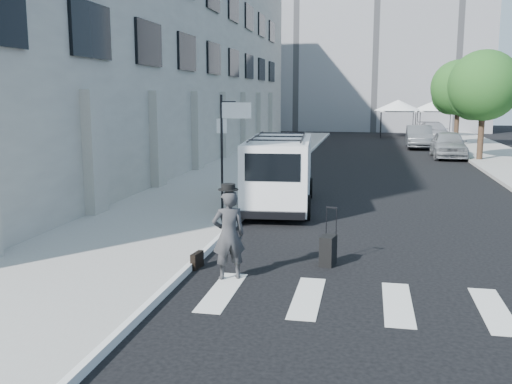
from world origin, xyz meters
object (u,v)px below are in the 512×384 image
at_px(briefcase, 197,260).
at_px(parked_car_a, 448,144).
at_px(parked_car_c, 433,132).
at_px(cargo_van, 280,171).
at_px(businessman, 229,235).
at_px(suitcase, 328,250).
at_px(parked_car_b, 419,137).

height_order(briefcase, parked_car_a, parked_car_a).
bearing_deg(parked_car_c, cargo_van, -109.77).
bearing_deg(businessman, suitcase, -170.01).
bearing_deg(parked_car_b, suitcase, -96.97).
height_order(parked_car_a, parked_car_c, parked_car_a).
height_order(cargo_van, parked_car_a, cargo_van).
bearing_deg(cargo_van, parked_car_a, 60.87).
bearing_deg(briefcase, businessman, -26.15).
relative_size(suitcase, parked_car_c, 0.24).
height_order(businessman, cargo_van, cargo_van).
distance_m(businessman, suitcase, 2.37).
xyz_separation_m(businessman, briefcase, (-0.84, 0.56, -0.73)).
xyz_separation_m(businessman, suitcase, (1.88, 1.32, -0.57)).
height_order(parked_car_b, parked_car_c, parked_car_b).
relative_size(briefcase, parked_car_c, 0.09).
distance_m(briefcase, parked_car_b, 30.25).
distance_m(briefcase, parked_car_c, 36.57).
bearing_deg(parked_car_c, parked_car_a, -96.38).
xyz_separation_m(briefcase, parked_car_c, (8.47, 35.57, 0.58)).
bearing_deg(parked_car_b, briefcase, -101.87).
height_order(briefcase, suitcase, suitcase).
relative_size(parked_car_a, parked_car_b, 0.99).
relative_size(businessman, parked_car_c, 0.35).
bearing_deg(cargo_van, suitcase, -76.76).
relative_size(parked_car_a, parked_car_c, 0.90).
xyz_separation_m(briefcase, cargo_van, (0.67, 7.06, 0.99)).
distance_m(businessman, parked_car_a, 25.01).
height_order(cargo_van, parked_car_c, cargo_van).
distance_m(suitcase, parked_car_b, 28.99).
bearing_deg(businessman, parked_car_b, -126.57).
bearing_deg(parked_car_a, parked_car_b, 102.02).
bearing_deg(parked_car_c, briefcase, -107.87).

